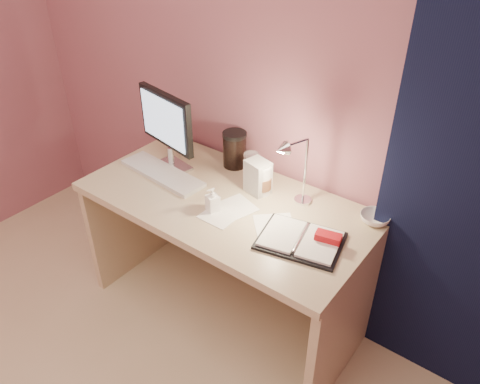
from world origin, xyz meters
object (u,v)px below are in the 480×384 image
Objects in this scene: keyboard at (162,173)px; planner at (303,240)px; desk at (235,229)px; product_box at (258,177)px; clear_cup at (251,166)px; desk_lamp at (302,171)px; dark_jar at (235,151)px; coffee_cup at (262,180)px; bowl at (375,218)px; lotion_bottle at (213,200)px; monitor at (168,124)px.

planner is at bearing 2.89° from keyboard.
product_box is (0.08, 0.07, 0.31)m from desk.
desk_lamp is at bearing -17.74° from clear_cup.
dark_jar is at bearing 162.17° from clear_cup.
dark_jar is at bearing 56.69° from keyboard.
bowl is (0.53, 0.11, -0.05)m from coffee_cup.
clear_cup reaches higher than lotion_bottle.
planner is at bearing 3.50° from monitor.
planner is 2.89× the size of clear_cup.
planner is at bearing -28.35° from dark_jar.
product_box is at bearing -168.44° from bowl.
coffee_cup is at bearing -168.38° from bowl.
desk is 0.71m from bowl.
product_box is 0.28m from desk_lamp.
clear_cup is 0.14m from product_box.
clear_cup is (-0.02, 0.16, 0.29)m from desk.
lotion_bottle is (0.01, -0.18, 0.28)m from desk.
keyboard is 3.24× the size of coffee_cup.
desk_lamp is at bearing 8.30° from product_box.
desk is 2.82× the size of keyboard.
lotion_bottle is at bearing -10.54° from monitor.
clear_cup reaches higher than planner.
clear_cup reaches higher than keyboard.
coffee_cup is 0.02m from product_box.
keyboard is 1.28× the size of planner.
coffee_cup is (0.51, 0.09, -0.18)m from monitor.
monitor is 0.25m from keyboard.
clear_cup reaches higher than bowl.
desk is 0.53m from planner.
coffee_cup reaches higher than bowl.
clear_cup is at bearing 152.90° from product_box.
keyboard is at bearing -128.22° from dark_jar.
monitor is 0.46m from clear_cup.
monitor reaches higher than clear_cup.
dark_jar reaches higher than lotion_bottle.
product_box reaches higher than bowl.
dark_jar reaches higher than coffee_cup.
dark_jar reaches higher than planner.
lotion_bottle reaches higher than planner.
keyboard is at bearing 165.38° from planner.
clear_cup is at bearing 97.32° from desk.
desk_lamp reaches higher than planner.
keyboard is 3.70× the size of clear_cup.
clear_cup is 0.80× the size of product_box.
keyboard is 0.42m from lotion_bottle.
keyboard reaches higher than desk.
clear_cup is (-0.47, 0.29, 0.05)m from planner.
dark_jar is 0.53m from desk_lamp.
clear_cup is (-0.12, 0.09, -0.00)m from coffee_cup.
desk is 8.18× the size of dark_jar.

